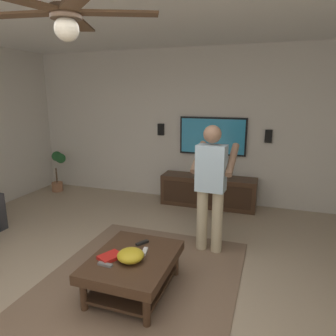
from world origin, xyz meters
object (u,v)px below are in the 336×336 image
(remote_grey, at_px, (105,265))
(wall_speaker_left, at_px, (269,136))
(bowl, at_px, (131,255))
(remote_white, at_px, (145,251))
(ceiling_fan, at_px, (65,16))
(remote_black, at_px, (142,243))
(book, at_px, (110,257))
(potted_plant_short, at_px, (59,166))
(vase_round, at_px, (220,171))
(media_console, at_px, (208,191))
(person_standing, at_px, (211,182))
(tv, at_px, (213,136))
(wall_speaker_right, at_px, (161,129))
(coffee_table, at_px, (133,266))

(remote_grey, bearing_deg, wall_speaker_left, 70.84)
(bowl, relative_size, remote_grey, 1.78)
(remote_white, bearing_deg, ceiling_fan, -21.32)
(remote_black, relative_size, book, 0.68)
(potted_plant_short, distance_m, vase_round, 3.36)
(media_console, relative_size, bowl, 6.38)
(person_standing, relative_size, remote_grey, 10.93)
(bowl, height_order, ceiling_fan, ceiling_fan)
(potted_plant_short, xyz_separation_m, remote_grey, (-2.90, -2.78, -0.13))
(person_standing, distance_m, remote_white, 1.24)
(ceiling_fan, bearing_deg, vase_round, -7.64)
(media_console, height_order, tv, tv)
(tv, bearing_deg, potted_plant_short, -83.78)
(wall_speaker_left, bearing_deg, remote_black, 156.38)
(book, distance_m, ceiling_fan, 2.17)
(tv, height_order, remote_grey, tv)
(potted_plant_short, relative_size, vase_round, 3.79)
(remote_white, xyz_separation_m, vase_round, (2.65, -0.32, 0.25))
(potted_plant_short, relative_size, ceiling_fan, 0.71)
(bowl, bearing_deg, ceiling_fan, 172.22)
(media_console, bearing_deg, remote_grey, -7.31)
(remote_white, bearing_deg, wall_speaker_right, -174.31)
(person_standing, relative_size, wall_speaker_right, 7.45)
(coffee_table, distance_m, bowl, 0.19)
(potted_plant_short, height_order, bowl, potted_plant_short)
(vase_round, distance_m, wall_speaker_right, 1.40)
(media_console, distance_m, bowl, 2.86)
(remote_grey, bearing_deg, ceiling_fan, -74.59)
(person_standing, bearing_deg, bowl, 159.46)
(vase_round, bearing_deg, bowl, 172.40)
(bowl, relative_size, wall_speaker_left, 1.21)
(vase_round, bearing_deg, potted_plant_short, 91.96)
(person_standing, distance_m, remote_black, 1.16)
(remote_grey, xyz_separation_m, ceiling_fan, (-0.49, -0.11, 2.08))
(person_standing, height_order, bowl, person_standing)
(tv, bearing_deg, wall_speaker_right, -90.75)
(tv, height_order, ceiling_fan, ceiling_fan)
(vase_round, distance_m, ceiling_fan, 3.98)
(tv, height_order, remote_white, tv)
(coffee_table, xyz_separation_m, wall_speaker_right, (3.01, 0.80, 1.04))
(potted_plant_short, distance_m, book, 3.90)
(tv, xyz_separation_m, remote_grey, (-3.24, 0.38, -0.84))
(remote_grey, relative_size, wall_speaker_right, 0.68)
(ceiling_fan, bearing_deg, media_console, -4.57)
(coffee_table, distance_m, media_console, 2.76)
(person_standing, relative_size, bowl, 6.16)
(coffee_table, xyz_separation_m, remote_grey, (-0.25, 0.18, 0.12))
(remote_white, relative_size, book, 0.68)
(media_console, distance_m, wall_speaker_right, 1.48)
(bowl, relative_size, remote_black, 1.78)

